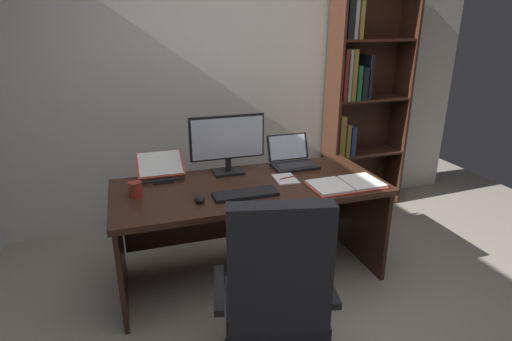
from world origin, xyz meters
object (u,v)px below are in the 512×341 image
office_chair (276,307)px  open_binder (346,184)px  keyboard (245,194)px  computer_mouse (200,199)px  bookshelf (358,104)px  pen (288,177)px  laptop (292,160)px  desk (247,205)px  monitor (228,144)px  coffee_mug (135,189)px  notepad (285,179)px  reading_stand_with_book (160,166)px

office_chair → open_binder: 1.10m
keyboard → computer_mouse: 0.30m
bookshelf → pen: size_ratio=15.64×
computer_mouse → pen: bearing=15.6°
laptop → computer_mouse: laptop is taller
desk → office_chair: bearing=-98.8°
monitor → coffee_mug: size_ratio=5.74×
pen → coffee_mug: (-1.05, 0.03, 0.03)m
computer_mouse → pen: computer_mouse is taller
monitor → pen: size_ratio=3.98×
bookshelf → pen: bookshelf is taller
office_chair → notepad: 1.09m
office_chair → pen: bearing=77.9°
pen → keyboard: bearing=-153.3°
open_binder → pen: 0.41m
office_chair → keyboard: bearing=97.5°
computer_mouse → bookshelf: bearing=31.6°
monitor → notepad: (0.35, -0.26, -0.22)m
reading_stand_with_book → coffee_mug: bearing=-121.7°
computer_mouse → notepad: computer_mouse is taller
office_chair → notepad: bearing=78.9°
laptop → keyboard: size_ratio=0.81×
pen → laptop: bearing=61.6°
bookshelf → monitor: bearing=-156.6°
desk → open_binder: size_ratio=3.63×
keyboard → notepad: keyboard is taller
desk → pen: (0.29, -0.07, 0.20)m
pen → monitor: bearing=144.8°
bookshelf → keyboard: size_ratio=5.21×
laptop → computer_mouse: 0.94m
open_binder → pen: bearing=143.3°
laptop → notepad: size_ratio=1.61×
keyboard → desk: bearing=71.9°
laptop → open_binder: laptop is taller
notepad → coffee_mug: 1.03m
bookshelf → computer_mouse: (-1.76, -1.08, -0.30)m
open_binder → bookshelf: bearing=55.3°
keyboard → computer_mouse: bearing=180.0°
office_chair → monitor: monitor is taller
pen → open_binder: bearing=-35.7°
office_chair → coffee_mug: (-0.60, 0.98, 0.33)m
bookshelf → desk: bearing=-149.0°
desk → keyboard: 0.34m
computer_mouse → coffee_mug: bearing=150.6°
bookshelf → notepad: (-1.10, -0.89, -0.31)m
bookshelf → computer_mouse: size_ratio=21.06×
keyboard → pen: size_ratio=3.00×
pen → coffee_mug: coffee_mug is taller
reading_stand_with_book → pen: size_ratio=2.37×
keyboard → open_binder: same height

